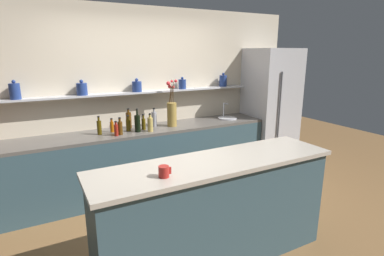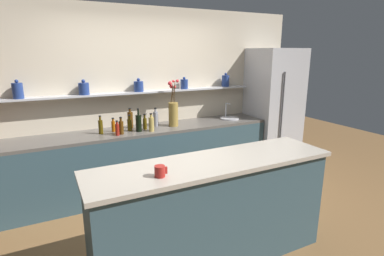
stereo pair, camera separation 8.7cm
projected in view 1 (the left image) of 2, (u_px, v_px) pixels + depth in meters
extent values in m
plane|color=brown|center=(189.00, 231.00, 3.40)|extent=(12.00, 12.00, 0.00)
cube|color=beige|center=(139.00, 98.00, 4.44)|extent=(5.20, 0.10, 2.60)
cube|color=#B7B7BC|center=(136.00, 93.00, 4.26)|extent=(3.67, 0.18, 0.02)
cylinder|color=navy|center=(15.00, 91.00, 3.54)|extent=(0.12, 0.12, 0.19)
sphere|color=navy|center=(13.00, 82.00, 3.52)|extent=(0.04, 0.04, 0.04)
cylinder|color=navy|center=(82.00, 89.00, 3.89)|extent=(0.13, 0.13, 0.16)
sphere|color=navy|center=(81.00, 81.00, 3.87)|extent=(0.05, 0.05, 0.05)
cylinder|color=navy|center=(137.00, 87.00, 4.23)|extent=(0.13, 0.13, 0.14)
sphere|color=navy|center=(137.00, 80.00, 4.21)|extent=(0.05, 0.05, 0.05)
cylinder|color=navy|center=(182.00, 84.00, 4.56)|extent=(0.11, 0.11, 0.14)
sphere|color=navy|center=(182.00, 78.00, 4.54)|extent=(0.04, 0.04, 0.04)
cylinder|color=navy|center=(223.00, 81.00, 4.90)|extent=(0.12, 0.12, 0.18)
sphere|color=navy|center=(223.00, 74.00, 4.87)|extent=(0.04, 0.04, 0.04)
cube|color=#334C56|center=(144.00, 161.00, 4.31)|extent=(3.77, 0.62, 0.88)
cube|color=#56514C|center=(143.00, 130.00, 4.19)|extent=(3.77, 0.62, 0.04)
cube|color=#334C56|center=(215.00, 213.00, 2.82)|extent=(2.24, 0.55, 0.98)
cube|color=#ADA393|center=(216.00, 163.00, 2.70)|extent=(2.30, 0.61, 0.04)
cube|color=#B7B7BC|center=(270.00, 109.00, 5.18)|extent=(0.78, 0.70, 2.03)
cylinder|color=#4C4C51|center=(280.00, 107.00, 4.78)|extent=(0.02, 0.02, 1.12)
cylinder|color=olive|center=(172.00, 114.00, 4.32)|extent=(0.14, 0.14, 0.34)
cylinder|color=#4C3319|center=(170.00, 93.00, 4.26)|extent=(0.05, 0.02, 0.27)
sphere|color=red|center=(168.00, 83.00, 4.26)|extent=(0.06, 0.06, 0.06)
cylinder|color=#4C3319|center=(173.00, 92.00, 4.25)|extent=(0.01, 0.03, 0.31)
sphere|color=red|center=(176.00, 81.00, 4.23)|extent=(0.04, 0.04, 0.04)
cylinder|color=#4C3319|center=(171.00, 95.00, 4.28)|extent=(0.03, 0.01, 0.22)
sphere|color=red|center=(170.00, 87.00, 4.29)|extent=(0.05, 0.05, 0.05)
cylinder|color=#4C3319|center=(172.00, 92.00, 4.26)|extent=(0.06, 0.04, 0.30)
sphere|color=red|center=(172.00, 81.00, 4.26)|extent=(0.04, 0.04, 0.04)
cylinder|color=#4C3319|center=(172.00, 95.00, 4.28)|extent=(0.03, 0.03, 0.22)
sphere|color=red|center=(173.00, 87.00, 4.29)|extent=(0.04, 0.04, 0.04)
cylinder|color=#B7B7BC|center=(227.00, 118.00, 4.84)|extent=(0.30, 0.30, 0.02)
cylinder|color=#B7B7BC|center=(224.00, 110.00, 4.91)|extent=(0.02, 0.02, 0.22)
cylinder|color=#B7B7BC|center=(226.00, 104.00, 4.83)|extent=(0.02, 0.12, 0.02)
cylinder|color=gray|center=(154.00, 119.00, 4.32)|extent=(0.07, 0.07, 0.21)
cylinder|color=gray|center=(154.00, 111.00, 4.29)|extent=(0.03, 0.03, 0.04)
cylinder|color=black|center=(154.00, 109.00, 4.29)|extent=(0.03, 0.03, 0.01)
cylinder|color=#4C2D0C|center=(120.00, 128.00, 3.89)|extent=(0.06, 0.06, 0.17)
cylinder|color=#4C2D0C|center=(120.00, 120.00, 3.86)|extent=(0.03, 0.03, 0.04)
cylinder|color=black|center=(119.00, 118.00, 3.85)|extent=(0.03, 0.03, 0.01)
cylinder|color=#47380A|center=(99.00, 128.00, 3.89)|extent=(0.06, 0.06, 0.18)
cylinder|color=#47380A|center=(99.00, 119.00, 3.86)|extent=(0.03, 0.03, 0.05)
cylinder|color=black|center=(98.00, 117.00, 3.86)|extent=(0.03, 0.03, 0.01)
cylinder|color=#9E4C0A|center=(112.00, 127.00, 4.02)|extent=(0.05, 0.05, 0.14)
cylinder|color=#9E4C0A|center=(112.00, 121.00, 3.99)|extent=(0.03, 0.03, 0.04)
cylinder|color=black|center=(111.00, 119.00, 3.99)|extent=(0.03, 0.03, 0.01)
cylinder|color=maroon|center=(116.00, 130.00, 3.83)|extent=(0.05, 0.05, 0.15)
cylinder|color=maroon|center=(116.00, 123.00, 3.81)|extent=(0.03, 0.03, 0.04)
cylinder|color=black|center=(116.00, 122.00, 3.81)|extent=(0.03, 0.03, 0.01)
cylinder|color=#47380A|center=(144.00, 124.00, 4.15)|extent=(0.05, 0.05, 0.15)
cylinder|color=#47380A|center=(143.00, 117.00, 4.12)|extent=(0.03, 0.03, 0.05)
cylinder|color=black|center=(143.00, 115.00, 4.11)|extent=(0.03, 0.03, 0.01)
cylinder|color=tan|center=(150.00, 125.00, 4.05)|extent=(0.07, 0.07, 0.19)
cylinder|color=tan|center=(150.00, 116.00, 4.02)|extent=(0.03, 0.03, 0.04)
cylinder|color=black|center=(150.00, 114.00, 4.01)|extent=(0.03, 0.03, 0.01)
cylinder|color=#4C2D0C|center=(129.00, 120.00, 4.22)|extent=(0.08, 0.08, 0.22)
cylinder|color=#4C2D0C|center=(128.00, 111.00, 4.18)|extent=(0.03, 0.03, 0.04)
cylinder|color=black|center=(128.00, 109.00, 4.18)|extent=(0.03, 0.03, 0.01)
cylinder|color=black|center=(137.00, 124.00, 4.02)|extent=(0.08, 0.08, 0.23)
cylinder|color=black|center=(137.00, 113.00, 3.98)|extent=(0.02, 0.02, 0.08)
cylinder|color=black|center=(137.00, 109.00, 3.97)|extent=(0.03, 0.03, 0.01)
cylinder|color=#47380A|center=(128.00, 125.00, 4.06)|extent=(0.06, 0.06, 0.16)
cylinder|color=#47380A|center=(128.00, 118.00, 4.04)|extent=(0.03, 0.03, 0.05)
cylinder|color=black|center=(128.00, 116.00, 4.03)|extent=(0.03, 0.03, 0.01)
cylinder|color=maroon|center=(164.00, 172.00, 2.33)|extent=(0.08, 0.08, 0.09)
cube|color=maroon|center=(170.00, 170.00, 2.35)|extent=(0.02, 0.01, 0.06)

